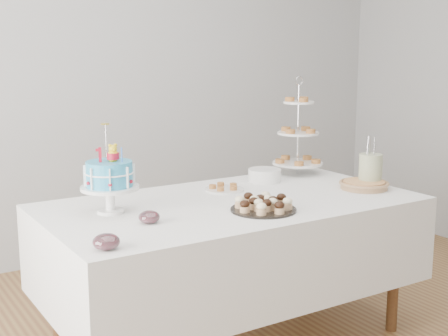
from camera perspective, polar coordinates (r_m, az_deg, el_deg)
walls at (r=2.87m, az=4.02°, el=7.02°), size 5.04×4.04×2.70m
table at (r=3.27m, az=0.71°, el=-6.90°), size 1.92×1.02×0.77m
birthday_cake at (r=3.01m, az=-10.38°, el=-1.91°), size 0.28×0.28×0.43m
cupcake_tray at (r=3.02m, az=3.63°, el=-3.27°), size 0.32×0.32×0.07m
pie at (r=3.57m, az=12.68°, el=-1.47°), size 0.28×0.28×0.04m
tiered_stand at (r=3.89m, az=6.79°, el=3.15°), size 0.31×0.31×0.61m
plate_stack at (r=3.67m, az=3.73°, el=-0.67°), size 0.19×0.19×0.08m
pastry_plate at (r=3.44m, az=0.01°, el=-1.83°), size 0.22×0.22×0.03m
jam_bowl_a at (r=2.49m, az=-10.71°, el=-6.66°), size 0.11×0.11×0.06m
jam_bowl_b at (r=2.83m, az=-6.85°, el=-4.49°), size 0.10×0.10×0.06m
utensil_pitcher at (r=3.61m, az=13.24°, el=-0.11°), size 0.13×0.13×0.29m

